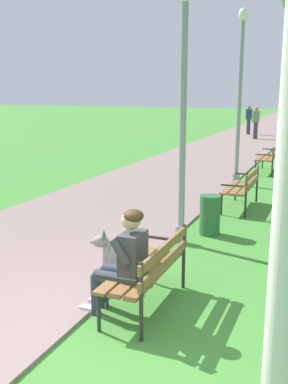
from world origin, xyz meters
The scene contains 12 objects.
ground_plane centered at (0.00, 0.00, 0.00)m, with size 120.00×120.00×0.00m, color #478E38.
paved_path centered at (-2.21, 24.00, 0.02)m, with size 3.88×60.00×0.04m, color gray.
park_bench_near centered at (0.30, 1.03, 0.51)m, with size 0.55×1.50×0.85m.
park_bench_mid centered at (0.42, 6.05, 0.51)m, with size 0.55×1.50×0.85m.
park_bench_far centered at (0.33, 10.79, 0.51)m, with size 0.55×1.50×0.85m.
person_seated_on_near_bench centered at (0.09, 0.77, 0.68)m, with size 0.74×0.49×1.25m.
dog_grey centered at (-0.36, 1.59, 0.26)m, with size 0.78×0.47×0.71m.
lamp_post_near centered at (-0.10, 3.39, 2.11)m, with size 0.24×0.24×4.07m.
lamp_post_mid centered at (-0.23, 8.51, 2.32)m, with size 0.24×0.24×4.48m.
litter_bin centered at (0.22, 4.03, 0.35)m, with size 0.36×0.36×0.70m, color #2D6638.
pedestrian_distant centered at (-1.63, 20.20, 0.84)m, with size 0.32×0.22×1.65m.
pedestrian_further_distant centered at (-2.41, 22.59, 0.84)m, with size 0.32×0.22×1.65m.
Camera 1 is at (2.13, -3.51, 2.50)m, focal length 42.63 mm.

